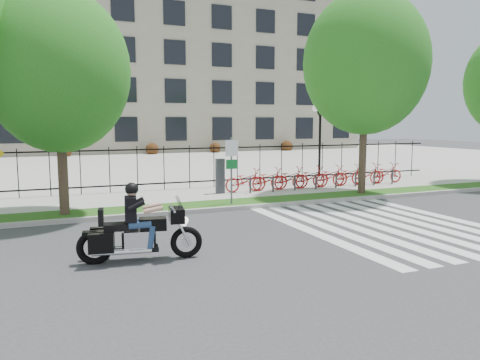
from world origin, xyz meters
name	(u,v)px	position (x,y,z in m)	size (l,w,h in m)	color
ground	(244,239)	(0.00, 0.00, 0.00)	(120.00, 120.00, 0.00)	#343436
curb	(199,211)	(0.00, 4.10, 0.07)	(60.00, 0.20, 0.15)	#9D9A93
grass_verge	(192,207)	(0.00, 4.95, 0.07)	(60.00, 1.50, 0.15)	#205214
sidewalk	(174,197)	(0.00, 7.45, 0.07)	(60.00, 3.50, 0.15)	#ABAAA0
plaza	(115,164)	(0.00, 25.00, 0.05)	(80.00, 34.00, 0.10)	#ABAAA0
crosswalk_stripes	(384,224)	(4.83, 0.00, 0.01)	(5.70, 8.00, 0.01)	silver
iron_fence	(164,168)	(0.00, 9.20, 1.15)	(30.00, 0.06, 2.00)	black
office_building	(87,62)	(0.00, 44.92, 9.97)	(60.00, 21.90, 20.15)	gray
lamp_post_right	(320,122)	(10.00, 12.00, 3.21)	(1.06, 0.70, 4.25)	black
street_tree_1	(58,71)	(-4.43, 4.95, 4.85)	(4.62, 4.62, 7.37)	#36291D
street_tree_2	(366,63)	(7.69, 4.95, 5.68)	(5.24, 5.24, 8.55)	#36291D
bike_share_station	(319,176)	(6.96, 7.20, 0.66)	(10.04, 0.88, 1.50)	#2D2D33
sign_pole_regulatory	(232,162)	(1.46, 4.58, 1.74)	(0.50, 0.09, 2.50)	#59595B
motorcycle_rider	(140,230)	(-3.01, -0.89, 0.74)	(2.87, 1.05, 2.22)	black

